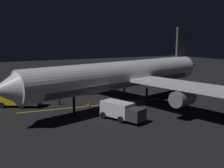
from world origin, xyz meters
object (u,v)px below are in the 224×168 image
(traffic_cone_near_left, at_px, (89,105))
(traffic_cone_near_right, at_px, (88,104))
(baggage_truck, at_px, (19,99))
(catering_truck, at_px, (121,111))
(airliner, at_px, (126,75))
(ground_crew_worker, at_px, (59,99))

(traffic_cone_near_left, bearing_deg, traffic_cone_near_right, -13.77)
(baggage_truck, xyz_separation_m, traffic_cone_near_right, (-4.36, -9.62, -0.91))
(baggage_truck, height_order, traffic_cone_near_left, baggage_truck)
(baggage_truck, distance_m, catering_truck, 16.71)
(airliner, xyz_separation_m, traffic_cone_near_right, (1.89, 5.73, -4.38))
(airliner, height_order, catering_truck, airliner)
(baggage_truck, height_order, catering_truck, catering_truck)
(baggage_truck, height_order, ground_crew_worker, baggage_truck)
(airliner, relative_size, baggage_truck, 6.55)
(ground_crew_worker, height_order, traffic_cone_near_right, ground_crew_worker)
(airliner, xyz_separation_m, traffic_cone_near_left, (1.48, 5.83, -4.38))
(traffic_cone_near_left, relative_size, traffic_cone_near_right, 1.00)
(ground_crew_worker, bearing_deg, catering_truck, -157.04)
(airliner, distance_m, baggage_truck, 16.93)
(baggage_truck, xyz_separation_m, catering_truck, (-12.95, -10.57, 0.04))
(airliner, bearing_deg, catering_truck, 144.49)
(baggage_truck, bearing_deg, traffic_cone_near_right, -114.37)
(catering_truck, distance_m, traffic_cone_near_left, 8.30)
(catering_truck, relative_size, ground_crew_worker, 3.63)
(airliner, xyz_separation_m, ground_crew_worker, (4.55, 9.54, -3.75))
(baggage_truck, relative_size, catering_truck, 0.99)
(catering_truck, bearing_deg, traffic_cone_near_left, 7.35)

